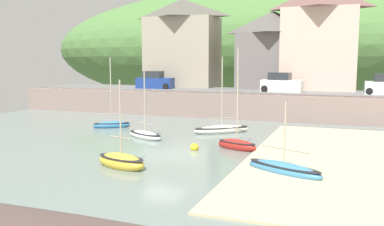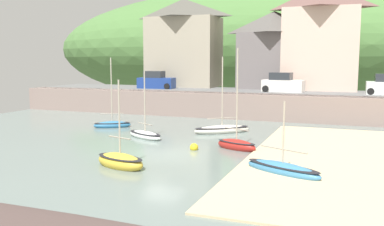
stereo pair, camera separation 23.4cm
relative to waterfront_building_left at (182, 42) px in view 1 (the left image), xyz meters
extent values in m
cube|color=slate|center=(8.78, -25.20, -7.70)|extent=(48.00, 40.00, 0.06)
cube|color=gray|center=(8.78, -8.20, -6.47)|extent=(48.00, 2.40, 2.40)
cube|color=#606060|center=(8.78, -4.50, -5.32)|extent=(48.00, 9.00, 0.10)
ellipsoid|color=#487339|center=(2.87, 30.00, -0.19)|extent=(80.00, 44.00, 21.39)
cube|color=#A29883|center=(0.00, 0.00, -1.18)|extent=(8.29, 5.05, 8.18)
pyramid|color=#525048|center=(0.00, 0.00, 4.01)|extent=(8.59, 5.35, 2.19)
cube|color=slate|center=(10.80, 0.00, -2.19)|extent=(7.41, 4.93, 6.16)
pyramid|color=#55514D|center=(10.80, 0.00, 2.08)|extent=(7.71, 5.23, 2.39)
cube|color=beige|center=(15.85, 0.00, -0.97)|extent=(7.69, 5.53, 8.61)
ellipsoid|color=#A2221D|center=(12.54, -22.22, -7.44)|extent=(3.02, 1.93, 0.84)
ellipsoid|color=black|center=(12.54, -22.22, -7.21)|extent=(2.96, 1.89, 0.12)
cylinder|color=#B2A893|center=(12.54, -22.22, -4.14)|extent=(0.09, 0.09, 5.76)
cylinder|color=gray|center=(12.54, -22.22, -6.37)|extent=(1.72, 0.73, 0.07)
ellipsoid|color=white|center=(5.25, -20.69, -7.50)|extent=(3.68, 2.74, 0.62)
ellipsoid|color=black|center=(5.25, -20.69, -7.33)|extent=(3.61, 2.68, 0.12)
cylinder|color=#B2A893|center=(5.25, -20.69, -4.96)|extent=(0.09, 0.09, 4.47)
cylinder|color=gray|center=(5.25, -20.69, -6.65)|extent=(1.59, 0.90, 0.07)
ellipsoid|color=gold|center=(7.91, -28.83, -7.41)|extent=(3.42, 2.20, 0.97)
ellipsoid|color=black|center=(7.91, -28.83, -7.14)|extent=(3.35, 2.16, 0.12)
cylinder|color=#B2A893|center=(7.91, -28.83, -4.96)|extent=(0.09, 0.09, 3.91)
cylinder|color=gray|center=(7.91, -28.83, -6.08)|extent=(1.60, 0.56, 0.07)
ellipsoid|color=teal|center=(0.46, -17.36, -7.49)|extent=(3.17, 2.58, 0.67)
ellipsoid|color=black|center=(0.46, -17.36, -7.31)|extent=(3.10, 2.53, 0.12)
cylinder|color=#B2A893|center=(0.46, -17.36, -4.50)|extent=(0.09, 0.09, 5.31)
cylinder|color=gray|center=(0.46, -17.36, -6.52)|extent=(1.65, 1.11, 0.07)
ellipsoid|color=silver|center=(9.87, -16.57, -7.47)|extent=(4.40, 3.94, 0.74)
ellipsoid|color=black|center=(9.87, -16.57, -7.26)|extent=(4.31, 3.87, 0.12)
cylinder|color=#B2A893|center=(9.87, -16.57, -4.44)|extent=(0.09, 0.09, 5.31)
cylinder|color=gray|center=(9.87, -16.57, -6.53)|extent=(1.96, 1.62, 0.07)
ellipsoid|color=teal|center=(16.25, -27.20, -7.46)|extent=(4.37, 2.89, 0.78)
ellipsoid|color=black|center=(16.25, -27.20, -7.24)|extent=(4.28, 2.83, 0.12)
cylinder|color=#B2A893|center=(16.25, -27.20, -5.53)|extent=(0.09, 0.09, 3.07)
cylinder|color=gray|center=(16.25, -27.20, -6.40)|extent=(2.49, 1.24, 0.07)
cube|color=navy|center=(-1.53, -4.50, -4.67)|extent=(4.18, 1.91, 1.20)
cube|color=#282D33|center=(-1.78, -4.50, -3.72)|extent=(2.17, 1.61, 0.80)
cylinder|color=black|center=(0.12, -3.70, -4.95)|extent=(0.64, 0.22, 0.64)
cylinder|color=black|center=(0.12, -5.30, -4.95)|extent=(0.64, 0.22, 0.64)
cylinder|color=black|center=(-3.18, -3.70, -4.95)|extent=(0.64, 0.22, 0.64)
cylinder|color=black|center=(-3.18, -5.30, -4.95)|extent=(0.64, 0.22, 0.64)
cube|color=silver|center=(12.64, -4.50, -4.67)|extent=(4.25, 2.10, 1.20)
cube|color=#282D33|center=(12.39, -4.50, -3.72)|extent=(2.24, 1.70, 0.80)
cylinder|color=black|center=(14.29, -3.70, -4.95)|extent=(0.64, 0.22, 0.64)
cylinder|color=black|center=(14.29, -5.30, -4.95)|extent=(0.64, 0.22, 0.64)
cylinder|color=black|center=(10.99, -3.70, -4.95)|extent=(0.64, 0.22, 0.64)
cylinder|color=black|center=(10.99, -5.30, -4.95)|extent=(0.64, 0.22, 0.64)
cylinder|color=black|center=(20.83, -3.70, -4.95)|extent=(0.64, 0.22, 0.64)
cylinder|color=black|center=(20.83, -5.30, -4.95)|extent=(0.64, 0.22, 0.64)
sphere|color=yellow|center=(10.08, -23.38, -7.51)|extent=(0.53, 0.53, 0.53)
camera|label=1|loc=(19.24, -48.51, -1.90)|focal=40.24mm
camera|label=2|loc=(19.46, -48.42, -1.90)|focal=40.24mm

